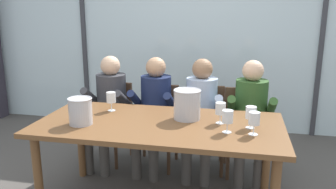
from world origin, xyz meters
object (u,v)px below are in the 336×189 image
person_charcoal_jacket (109,104)px  ice_bucket_primary (187,104)px  dining_table (159,132)px  chair_center (204,121)px  person_pale_blue_shirt (201,109)px  chair_left_of_center (158,119)px  chair_right_of_center (245,124)px  person_navy_polo (154,107)px  ice_bucket_secondary (80,111)px  wine_glass_center_pour (251,114)px  wine_glass_near_bucket (111,98)px  person_olive_shirt (251,112)px  wine_glass_by_right_taster (220,109)px  wine_glass_by_left_taster (254,119)px  wine_glass_spare_empty (228,118)px  chair_near_curtain (111,115)px

person_charcoal_jacket → ice_bucket_primary: bearing=-28.0°
dining_table → chair_center: bearing=72.9°
dining_table → person_pale_blue_shirt: size_ratio=1.70×
chair_center → person_pale_blue_shirt: size_ratio=0.73×
chair_left_of_center → chair_right_of_center: same height
person_navy_polo → ice_bucket_secondary: person_navy_polo is taller
ice_bucket_secondary → wine_glass_center_pour: 1.35m
person_charcoal_jacket → wine_glass_near_bucket: person_charcoal_jacket is taller
chair_left_of_center → person_olive_shirt: bearing=-5.5°
person_charcoal_jacket → wine_glass_by_right_taster: bearing=-23.9°
person_charcoal_jacket → wine_glass_near_bucket: size_ratio=6.79×
ice_bucket_primary → person_pale_blue_shirt: bearing=85.6°
chair_center → wine_glass_near_bucket: bearing=-143.5°
ice_bucket_primary → wine_glass_by_left_taster: 0.60m
ice_bucket_primary → wine_glass_by_left_taster: bearing=-26.6°
person_pale_blue_shirt → ice_bucket_primary: person_pale_blue_shirt is taller
person_charcoal_jacket → wine_glass_center_pour: size_ratio=6.79×
person_pale_blue_shirt → dining_table: bearing=-108.7°
chair_center → person_pale_blue_shirt: bearing=-103.8°
chair_left_of_center → dining_table: bearing=-74.1°
person_charcoal_jacket → wine_glass_spare_empty: 1.58m
chair_left_of_center → wine_glass_center_pour: size_ratio=4.95×
wine_glass_center_pour → person_navy_polo: bearing=142.5°
chair_center → chair_left_of_center: bearing=180.0°
person_pale_blue_shirt → ice_bucket_secondary: person_pale_blue_shirt is taller
dining_table → chair_near_curtain: (-0.77, 0.90, -0.19)m
wine_glass_by_right_taster → person_charcoal_jacket: bearing=151.3°
person_pale_blue_shirt → wine_glass_near_bucket: person_pale_blue_shirt is taller
person_charcoal_jacket → wine_glass_by_left_taster: 1.74m
dining_table → wine_glass_near_bucket: (-0.50, 0.23, 0.20)m
chair_near_curtain → chair_center: same height
ice_bucket_secondary → wine_glass_spare_empty: 1.16m
person_olive_shirt → wine_glass_by_left_taster: (-0.01, -0.88, 0.21)m
chair_right_of_center → person_charcoal_jacket: 1.46m
chair_near_curtain → person_navy_polo: (0.54, -0.14, 0.17)m
ice_bucket_primary → wine_glass_near_bucket: bearing=172.9°
chair_left_of_center → person_navy_polo: person_navy_polo is taller
person_navy_polo → wine_glass_spare_empty: 1.20m
person_olive_shirt → dining_table: bearing=-135.2°
wine_glass_by_right_taster → chair_near_curtain: bearing=147.1°
wine_glass_center_pour → wine_glass_spare_empty: 0.22m
chair_near_curtain → person_olive_shirt: size_ratio=0.73×
person_pale_blue_shirt → person_olive_shirt: same height
chair_near_curtain → ice_bucket_primary: bearing=-30.8°
person_charcoal_jacket → chair_center: bearing=13.4°
chair_right_of_center → wine_glass_center_pour: 0.97m
person_pale_blue_shirt → ice_bucket_secondary: bearing=-133.1°
person_pale_blue_shirt → person_olive_shirt: 0.50m
chair_left_of_center → wine_glass_by_left_taster: size_ratio=4.95×
chair_center → ice_bucket_secondary: size_ratio=3.96×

